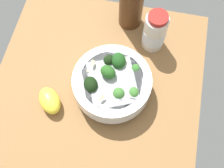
# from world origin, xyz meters

# --- Properties ---
(ground_plane) EXTENTS (0.56, 0.56, 0.04)m
(ground_plane) POSITION_xyz_m (0.00, 0.00, -0.02)
(ground_plane) COLOR brown
(bowl_of_broccoli) EXTENTS (0.20, 0.20, 0.10)m
(bowl_of_broccoli) POSITION_xyz_m (0.04, -0.01, 0.04)
(bowl_of_broccoli) COLOR white
(bowl_of_broccoli) RESTS_ON ground_plane
(lemon_wedge) EXTENTS (0.09, 0.09, 0.04)m
(lemon_wedge) POSITION_xyz_m (-0.11, -0.08, 0.02)
(lemon_wedge) COLOR yellow
(lemon_wedge) RESTS_ON ground_plane
(bottle_tall) EXTENTS (0.07, 0.07, 0.17)m
(bottle_tall) POSITION_xyz_m (0.05, 0.22, 0.08)
(bottle_tall) COLOR #472814
(bottle_tall) RESTS_ON ground_plane
(bottle_short) EXTENTS (0.06, 0.06, 0.13)m
(bottle_short) POSITION_xyz_m (0.13, 0.16, 0.06)
(bottle_short) COLOR beige
(bottle_short) RESTS_ON ground_plane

